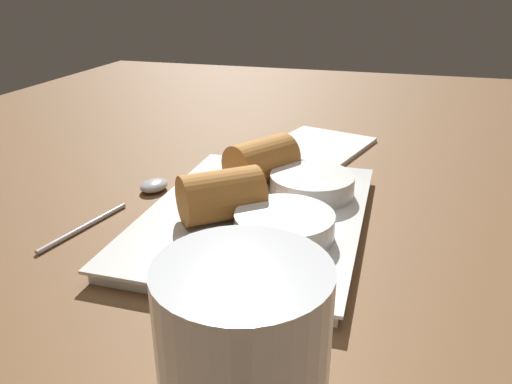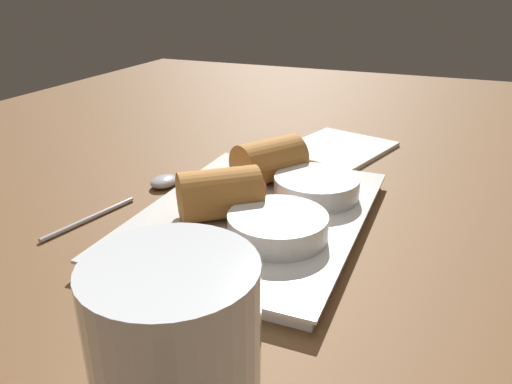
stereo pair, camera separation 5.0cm
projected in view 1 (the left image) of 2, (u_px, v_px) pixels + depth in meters
The scene contains 9 objects.
table_surface at pixel (272, 223), 53.28cm from camera, with size 180.00×140.00×2.00cm.
serving_plate at pixel (256, 216), 50.84cm from camera, with size 29.91×21.23×1.50cm.
roll_front_left at pixel (265, 159), 57.13cm from camera, with size 9.20×8.35×4.94cm.
roll_front_right at pixel (226, 195), 47.93cm from camera, with size 8.73×9.14×4.94cm.
dipping_bowl_near at pixel (284, 224), 44.99cm from camera, with size 9.09×9.09×2.25cm.
dipping_bowl_far at pixel (312, 184), 53.76cm from camera, with size 9.09×9.09×2.25cm.
spoon at pixel (143, 192), 57.12cm from camera, with size 18.68×5.49×1.29cm.
napkin at pixel (318, 146), 73.59cm from camera, with size 17.81×16.30×0.60cm.
drinking_glass at pixel (244, 381), 22.96cm from camera, with size 7.76×7.76×12.23cm.
Camera 1 is at (46.19, 11.49, 25.25)cm, focal length 35.00 mm.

